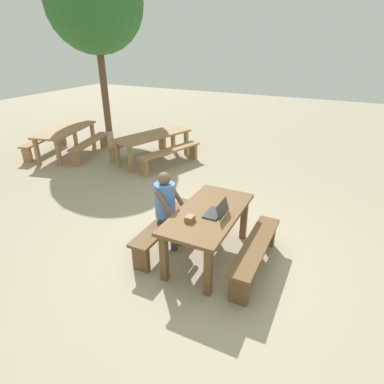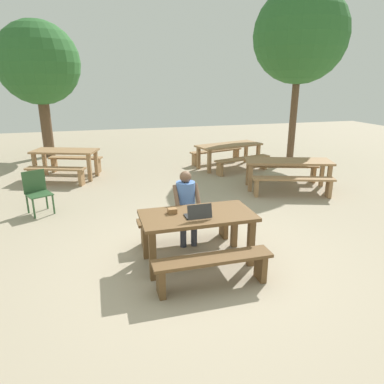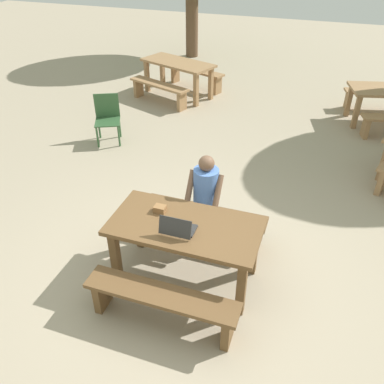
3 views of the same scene
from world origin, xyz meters
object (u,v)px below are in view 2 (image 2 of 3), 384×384
Objects in this scene: picnic_table_rear at (288,165)px; picnic_table_mid at (65,155)px; laptop at (198,214)px; tree_right at (300,36)px; picnic_table_front at (197,222)px; picnic_table_distant at (229,148)px; plastic_chair at (37,191)px; small_pouch at (172,211)px; person_seated at (186,202)px; tree_left at (38,64)px.

picnic_table_mid is at bearing 173.01° from picnic_table_rear.
tree_right reaches higher than laptop.
picnic_table_distant is (2.59, 5.34, -0.02)m from picnic_table_front.
picnic_table_distant is (5.09, 2.54, 0.16)m from plastic_chair.
picnic_table_rear is (3.16, 2.91, -0.03)m from picnic_table_front.
small_pouch is (-0.31, 0.26, -0.02)m from laptop.
picnic_table_distant is at bearing -115.73° from laptop.
picnic_table_distant is at bearing 19.66° from picnic_table_mid.
picnic_table_mid is 7.90m from tree_right.
person_seated is 8.72m from tree_left.
person_seated is 3.87m from picnic_table_rear.
picnic_table_mid is at bearing 114.19° from person_seated.
laptop is 0.16× the size of picnic_table_distant.
plastic_chair reaches higher than picnic_table_mid.
small_pouch is 8.54m from tree_right.
person_seated is 0.66× the size of picnic_table_mid.
laptop is at bearing -49.15° from picnic_table_mid.
tree_right is at bearing 76.20° from picnic_table_rear.
tree_right is at bearing -2.66° from plastic_chair.
laptop is 4.42m from picnic_table_rear.
tree_left is (-2.53, 8.43, 2.26)m from small_pouch.
picnic_table_distant is 0.40× the size of tree_right.
picnic_table_front is 0.39m from small_pouch.
small_pouch is 9.09m from tree_left.
tree_right is (5.11, 6.11, 3.05)m from laptop.
laptop is (-0.03, -0.14, 0.18)m from picnic_table_front.
tree_right is at bearing -0.11° from picnic_table_distant.
picnic_table_distant is at bearing 60.72° from small_pouch.
plastic_chair reaches higher than picnic_table_front.
plastic_chair is 6.33m from tree_left.
tree_left reaches higher than picnic_table_mid.
person_seated reaches higher than laptop.
person_seated is at bearing 57.20° from small_pouch.
person_seated is (0.35, 0.54, -0.09)m from small_pouch.
laptop is 0.40m from small_pouch.
tree_left is at bearing 106.67° from small_pouch.
tree_right is at bearing -130.09° from laptop.
picnic_table_mid reaches higher than picnic_table_distant.
picnic_table_front reaches higher than picnic_table_rear.
tree_right reaches higher than picnic_table_rear.
tree_right is (2.49, 0.63, 3.25)m from picnic_table_distant.
tree_right is (7.94, -2.58, 0.80)m from tree_left.
small_pouch is 0.02× the size of tree_right.
laptop is 8.53m from tree_right.
laptop is 0.81m from person_seated.
small_pouch is 0.65m from person_seated.
picnic_table_front is 0.88× the size of picnic_table_mid.
picnic_table_rear is at bearing -43.15° from tree_left.
small_pouch is 0.03× the size of tree_left.
tree_left is (-6.03, 5.65, 2.45)m from picnic_table_rear.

